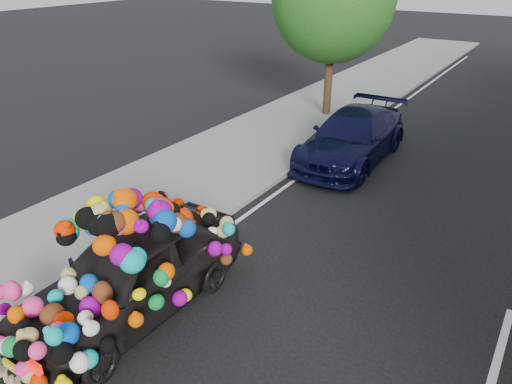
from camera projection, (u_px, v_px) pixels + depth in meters
ground at (292, 273)px, 9.30m from camera, size 100.00×100.00×0.00m
sidewalk at (127, 212)px, 11.36m from camera, size 4.00×60.00×0.12m
kerb at (194, 236)px, 10.41m from camera, size 0.15×60.00×0.13m
lane_markings at (501, 346)px, 7.55m from camera, size 6.00×50.00×0.01m
tree_near_sidewalk at (333, 0)px, 16.66m from camera, size 4.20×4.20×6.13m
plush_art_car at (129, 255)px, 7.89m from camera, size 2.16×4.47×2.09m
navy_sedan at (352, 137)px, 14.13m from camera, size 2.09×4.92×1.41m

